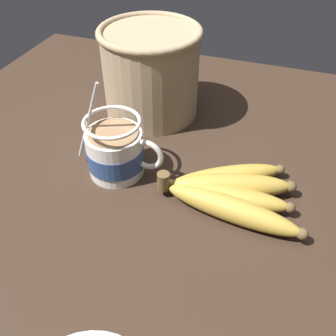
% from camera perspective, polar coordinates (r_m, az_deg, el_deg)
% --- Properties ---
extents(table, '(0.97, 0.97, 0.03)m').
position_cam_1_polar(table, '(0.65, -3.19, -1.67)').
color(table, '#332319').
rests_on(table, ground).
extents(coffee_mug, '(0.16, 0.09, 0.17)m').
position_cam_1_polar(coffee_mug, '(0.62, -7.95, 2.50)').
color(coffee_mug, white).
rests_on(coffee_mug, table).
extents(banana_bunch, '(0.23, 0.16, 0.04)m').
position_cam_1_polar(banana_bunch, '(0.59, 9.35, -3.68)').
color(banana_bunch, brown).
rests_on(banana_bunch, table).
extents(woven_basket, '(0.20, 0.20, 0.17)m').
position_cam_1_polar(woven_basket, '(0.75, -2.63, 14.54)').
color(woven_basket, tan).
rests_on(woven_basket, table).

